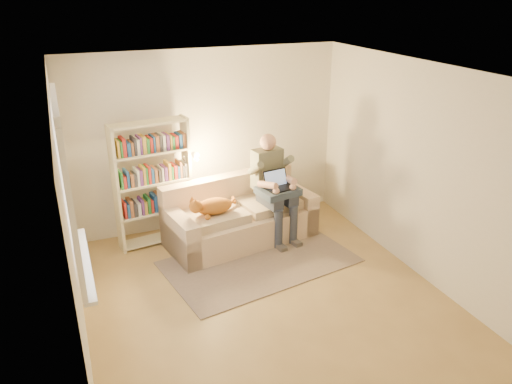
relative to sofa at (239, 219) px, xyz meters
name	(u,v)px	position (x,y,z in m)	size (l,w,h in m)	color
floor	(267,299)	(-0.22, -1.53, -0.32)	(4.50, 4.50, 0.00)	#9A7B46
ceiling	(269,73)	(-0.22, -1.53, 2.28)	(4.00, 4.50, 0.02)	white
wall_left	(70,229)	(-2.22, -1.53, 0.98)	(0.02, 4.50, 2.60)	silver
wall_right	(421,173)	(1.78, -1.53, 0.98)	(0.02, 4.50, 2.60)	silver
wall_back	(207,140)	(-0.22, 0.72, 0.98)	(4.00, 0.02, 2.60)	silver
wall_front	(399,319)	(-0.22, -3.78, 0.98)	(4.00, 0.02, 2.60)	silver
window	(73,212)	(-2.17, -1.33, 1.06)	(0.12, 1.52, 1.69)	white
sofa	(239,219)	(0.00, 0.00, 0.00)	(2.19, 1.25, 0.88)	beige
person	(272,182)	(0.47, -0.08, 0.52)	(0.51, 0.72, 1.50)	#6D705A
cat	(211,207)	(-0.48, -0.21, 0.36)	(0.73, 0.34, 0.27)	orange
blanket	(279,191)	(0.51, -0.22, 0.44)	(0.53, 0.43, 0.09)	#2C3A4D
laptop	(279,183)	(0.51, -0.21, 0.54)	(0.41, 0.35, 0.32)	black
bookshelf	(153,177)	(-1.11, 0.37, 0.65)	(1.19, 0.41, 1.76)	beige
rug	(260,262)	(0.02, -0.72, -0.31)	(2.41, 1.42, 0.01)	gray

